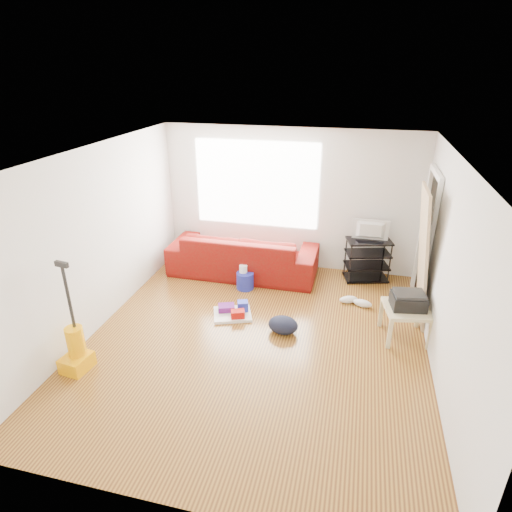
% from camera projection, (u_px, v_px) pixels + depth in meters
% --- Properties ---
extents(room, '(4.51, 5.01, 2.51)m').
position_uv_depth(room, '(264.00, 253.00, 5.43)').
color(room, '#583217').
rests_on(room, ground).
extents(sofa, '(2.58, 1.01, 0.75)m').
position_uv_depth(sofa, '(244.00, 273.00, 7.71)').
color(sofa, '#58180E').
rests_on(sofa, ground).
extents(tv_stand, '(0.82, 0.60, 0.73)m').
position_uv_depth(tv_stand, '(367.00, 259.00, 7.33)').
color(tv_stand, black).
rests_on(tv_stand, ground).
extents(tv, '(0.60, 0.08, 0.34)m').
position_uv_depth(tv, '(371.00, 231.00, 7.12)').
color(tv, black).
rests_on(tv, tv_stand).
extents(side_table, '(0.67, 0.67, 0.47)m').
position_uv_depth(side_table, '(406.00, 312.00, 5.75)').
color(side_table, tan).
rests_on(side_table, ground).
extents(printer, '(0.49, 0.40, 0.23)m').
position_uv_depth(printer, '(409.00, 300.00, 5.68)').
color(printer, black).
rests_on(printer, side_table).
extents(bucket, '(0.31, 0.31, 0.29)m').
position_uv_depth(bucket, '(245.00, 288.00, 7.18)').
color(bucket, '#1E28A0').
rests_on(bucket, ground).
extents(toilet_paper, '(0.13, 0.13, 0.12)m').
position_uv_depth(toilet_paper, '(243.00, 277.00, 7.12)').
color(toilet_paper, white).
rests_on(toilet_paper, bucket).
extents(cleaning_tray, '(0.67, 0.60, 0.20)m').
position_uv_depth(cleaning_tray, '(234.00, 312.00, 6.39)').
color(cleaning_tray, white).
rests_on(cleaning_tray, ground).
extents(backpack, '(0.46, 0.39, 0.23)m').
position_uv_depth(backpack, '(283.00, 332.00, 6.02)').
color(backpack, black).
rests_on(backpack, ground).
extents(sneakers, '(0.53, 0.27, 0.12)m').
position_uv_depth(sneakers, '(355.00, 301.00, 6.67)').
color(sneakers, silver).
rests_on(sneakers, ground).
extents(vacuum, '(0.34, 0.38, 1.43)m').
position_uv_depth(vacuum, '(76.00, 350.00, 5.21)').
color(vacuum, '#FFA902').
rests_on(vacuum, ground).
extents(door_panel, '(0.24, 0.79, 1.96)m').
position_uv_depth(door_panel, '(412.00, 317.00, 6.37)').
color(door_panel, tan).
rests_on(door_panel, ground).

